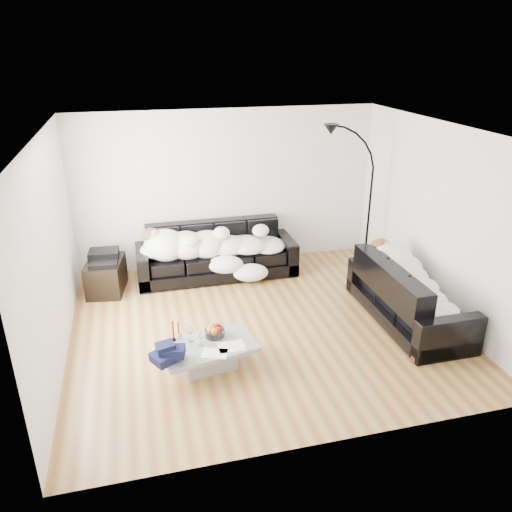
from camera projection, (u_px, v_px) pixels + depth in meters
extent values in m
plane|color=brown|center=(261.00, 325.00, 6.78)|extent=(5.00, 5.00, 0.00)
cube|color=silver|center=(227.00, 189.00, 8.27)|extent=(5.00, 0.02, 2.60)
cube|color=silver|center=(51.00, 255.00, 5.70)|extent=(0.02, 4.50, 2.60)
cube|color=silver|center=(438.00, 220.00, 6.83)|extent=(0.02, 4.50, 2.60)
plane|color=white|center=(262.00, 131.00, 5.75)|extent=(5.00, 5.00, 0.00)
cube|color=black|center=(217.00, 251.00, 8.10)|extent=(2.55, 0.88, 0.83)
cube|color=black|center=(409.00, 293.00, 6.76)|extent=(0.88, 2.06, 0.84)
ellipsoid|color=#0A4845|center=(385.00, 255.00, 7.19)|extent=(0.42, 0.38, 0.20)
cube|color=#939699|center=(209.00, 356.00, 5.84)|extent=(1.18, 0.82, 0.32)
cylinder|color=white|center=(215.00, 331.00, 5.92)|extent=(0.24, 0.24, 0.15)
cylinder|color=white|center=(190.00, 335.00, 5.80)|extent=(0.10, 0.10, 0.19)
cylinder|color=white|center=(180.00, 340.00, 5.71)|extent=(0.09, 0.09, 0.17)
cylinder|color=white|center=(201.00, 339.00, 5.73)|extent=(0.09, 0.09, 0.17)
cylinder|color=maroon|center=(173.00, 331.00, 5.80)|extent=(0.06, 0.06, 0.26)
cylinder|color=maroon|center=(179.00, 331.00, 5.85)|extent=(0.05, 0.05, 0.22)
cube|color=silver|center=(231.00, 346.00, 5.73)|extent=(0.31, 0.24, 0.01)
cube|color=silver|center=(215.00, 353.00, 5.60)|extent=(0.34, 0.29, 0.01)
cube|color=black|center=(106.00, 276.00, 7.62)|extent=(0.62, 0.81, 0.51)
cube|color=black|center=(104.00, 257.00, 7.50)|extent=(0.46, 0.37, 0.13)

